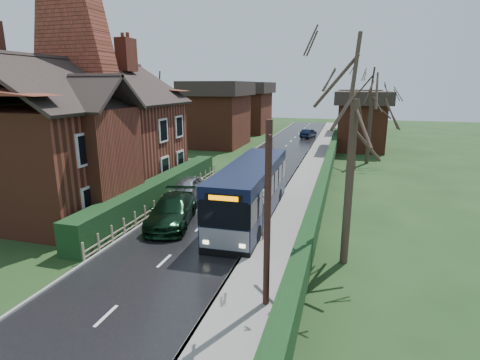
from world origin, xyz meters
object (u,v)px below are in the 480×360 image
(brick_house, at_px, (84,132))
(car_green, at_px, (172,211))
(bus, at_px, (251,192))
(telegraph_pole, at_px, (267,218))
(bus_stop_sign, at_px, (263,207))
(car_silver, at_px, (187,188))

(brick_house, xyz_separation_m, car_green, (7.13, -2.67, -3.64))
(bus, height_order, telegraph_pole, telegraph_pole)
(brick_house, distance_m, telegraph_pole, 16.22)
(brick_house, distance_m, bus, 11.32)
(brick_house, bearing_deg, car_green, -20.54)
(bus, relative_size, telegraph_pole, 1.65)
(car_green, bearing_deg, telegraph_pole, -56.92)
(bus, xyz_separation_m, telegraph_pole, (2.60, -8.11, 1.60))
(brick_house, height_order, car_green, brick_house)
(car_green, distance_m, bus_stop_sign, 5.34)
(bus, bearing_deg, car_green, -154.38)
(car_silver, bearing_deg, brick_house, -168.11)
(brick_house, xyz_separation_m, telegraph_pole, (13.53, -8.85, -1.24))
(brick_house, relative_size, bus_stop_sign, 5.61)
(telegraph_pole, bearing_deg, brick_house, 129.13)
(brick_house, height_order, bus_stop_sign, brick_house)
(car_silver, height_order, telegraph_pole, telegraph_pole)
(car_silver, distance_m, car_green, 4.74)
(car_silver, height_order, bus_stop_sign, bus_stop_sign)
(telegraph_pole, bearing_deg, car_silver, 107.54)
(bus, bearing_deg, brick_house, 174.81)
(bus_stop_sign, relative_size, telegraph_pole, 0.42)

